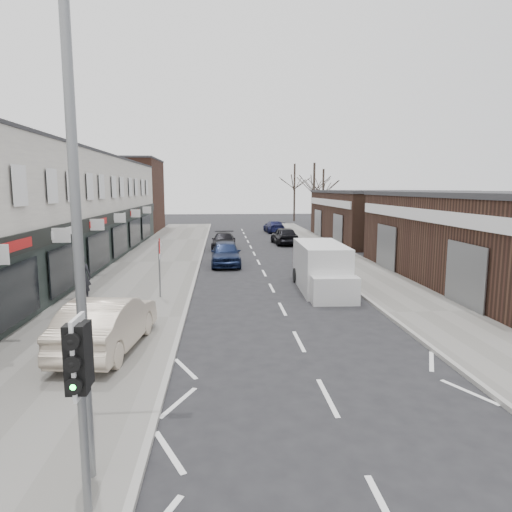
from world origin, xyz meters
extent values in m
plane|color=black|center=(0.00, 0.00, 0.00)|extent=(160.00, 160.00, 0.00)
cube|color=slate|center=(-6.75, 22.00, 0.06)|extent=(5.50, 64.00, 0.12)
cube|color=slate|center=(5.75, 22.00, 0.06)|extent=(3.50, 64.00, 0.12)
cube|color=silver|center=(-13.50, 19.50, 3.55)|extent=(8.00, 41.00, 7.10)
cube|color=#44271D|center=(-13.50, 45.00, 4.00)|extent=(8.00, 10.00, 8.00)
cube|color=#3A241A|center=(12.50, 34.00, 2.25)|extent=(10.00, 16.00, 4.50)
cylinder|color=slate|center=(-4.40, -2.00, 1.62)|extent=(0.12, 0.12, 3.00)
cube|color=silver|center=(-4.40, -2.00, 2.67)|extent=(0.05, 0.55, 1.10)
cube|color=black|center=(-4.40, -2.12, 2.67)|extent=(0.28, 0.22, 0.95)
sphere|color=#0CE533|center=(-4.40, -2.24, 2.37)|extent=(0.18, 0.18, 0.18)
cube|color=black|center=(-4.40, -1.88, 2.67)|extent=(0.26, 0.20, 0.90)
cylinder|color=slate|center=(-4.70, -0.80, 4.12)|extent=(0.16, 0.16, 8.00)
cylinder|color=slate|center=(-5.20, 12.00, 1.37)|extent=(0.07, 0.07, 2.50)
cube|color=white|center=(-5.15, 12.00, 1.97)|extent=(0.04, 0.45, 0.25)
cube|color=silver|center=(2.35, 13.56, 1.13)|extent=(2.20, 5.02, 2.26)
cube|color=silver|center=(2.35, 10.65, 0.59)|extent=(2.02, 0.92, 1.19)
cylinder|color=black|center=(1.42, 11.82, 0.38)|extent=(0.24, 0.75, 0.75)
cylinder|color=black|center=(3.27, 11.82, 0.38)|extent=(0.24, 0.75, 0.75)
cylinder|color=black|center=(1.42, 15.29, 0.38)|extent=(0.24, 0.75, 0.75)
cylinder|color=black|center=(3.27, 15.29, 0.38)|extent=(0.24, 0.75, 0.75)
imported|color=beige|center=(-5.88, 5.40, 0.93)|extent=(2.26, 5.08, 1.62)
imported|color=black|center=(-8.51, 11.96, 1.09)|extent=(0.74, 0.52, 1.94)
imported|color=#131E3E|center=(-2.20, 20.94, 0.79)|extent=(1.90, 4.63, 1.57)
imported|color=black|center=(-2.28, 28.67, 0.68)|extent=(2.03, 4.73, 1.36)
imported|color=silver|center=(3.10, 19.21, 0.75)|extent=(1.66, 4.60, 1.51)
imported|color=black|center=(3.07, 31.64, 0.77)|extent=(2.16, 4.67, 1.55)
imported|color=#14173F|center=(3.41, 42.39, 0.67)|extent=(2.15, 4.69, 1.33)
camera|label=1|loc=(-2.47, -8.04, 4.91)|focal=32.00mm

